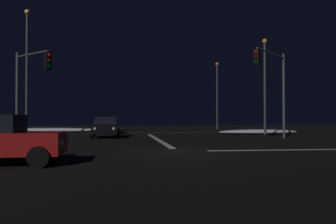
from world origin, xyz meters
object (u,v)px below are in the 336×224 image
at_px(streetlamp_right_far, 217,91).
at_px(traffic_signal_nw, 30,78).
at_px(traffic_signal_ne, 273,77).
at_px(sedan_black, 106,127).
at_px(sedan_blue, 107,124).
at_px(sedan_white, 106,125).
at_px(streetlamp_right_near, 265,79).
at_px(streetlamp_left_near, 27,64).

bearing_deg(streetlamp_right_far, traffic_signal_nw, -129.67).
bearing_deg(traffic_signal_ne, streetlamp_right_far, 84.58).
relative_size(sedan_black, sedan_blue, 1.00).
relative_size(sedan_black, sedan_white, 1.00).
distance_m(sedan_white, sedan_blue, 6.19).
relative_size(sedan_blue, traffic_signal_ne, 0.69).
distance_m(traffic_signal_nw, streetlamp_right_near, 19.55).
distance_m(traffic_signal_ne, streetlamp_right_far, 22.76).
bearing_deg(sedan_white, streetlamp_right_far, 40.76).
distance_m(sedan_white, streetlamp_left_near, 8.88).
height_order(traffic_signal_ne, streetlamp_right_far, streetlamp_right_far).
xyz_separation_m(streetlamp_left_near, streetlamp_right_near, (20.28, 0.00, -0.95)).
bearing_deg(sedan_black, traffic_signal_nw, -142.14).
xyz_separation_m(sedan_black, streetlamp_left_near, (-6.49, 2.64, 5.10)).
relative_size(sedan_white, sedan_blue, 1.00).
bearing_deg(sedan_white, sedan_black, -87.23).
height_order(sedan_blue, traffic_signal_ne, traffic_signal_ne).
height_order(traffic_signal_nw, streetlamp_left_near, streetlamp_left_near).
bearing_deg(traffic_signal_ne, traffic_signal_nw, 178.76).
height_order(sedan_white, traffic_signal_ne, traffic_signal_ne).
relative_size(traffic_signal_ne, streetlamp_left_near, 0.60).
bearing_deg(streetlamp_right_near, sedan_black, -169.16).
height_order(streetlamp_left_near, streetlamp_right_far, streetlamp_left_near).
height_order(sedan_white, traffic_signal_nw, traffic_signal_nw).
xyz_separation_m(sedan_blue, traffic_signal_ne, (12.05, -16.68, 3.54)).
bearing_deg(streetlamp_left_near, sedan_blue, 58.75).
bearing_deg(streetlamp_left_near, sedan_black, -22.16).
xyz_separation_m(sedan_white, sedan_blue, (-0.09, 6.19, 0.00)).
xyz_separation_m(traffic_signal_nw, streetlamp_right_far, (18.49, 22.29, 1.10)).
xyz_separation_m(sedan_white, streetlamp_right_far, (14.11, 12.16, 4.35)).
distance_m(sedan_black, traffic_signal_nw, 6.78).
bearing_deg(streetlamp_right_far, sedan_black, -126.50).
bearing_deg(streetlamp_left_near, traffic_signal_nw, -74.10).
xyz_separation_m(streetlamp_right_far, streetlamp_right_near, (0.00, -16.00, -0.20)).
bearing_deg(sedan_black, traffic_signal_ne, -18.97).
bearing_deg(streetlamp_left_near, streetlamp_right_far, 38.27).
xyz_separation_m(sedan_black, streetlamp_right_far, (13.79, 18.64, 4.35)).
distance_m(traffic_signal_nw, traffic_signal_ne, 16.35).
xyz_separation_m(traffic_signal_ne, streetlamp_left_near, (-18.14, 6.65, 1.56)).
xyz_separation_m(sedan_blue, streetlamp_left_near, (-6.09, -10.03, 5.10)).
bearing_deg(traffic_signal_nw, streetlamp_right_near, 18.80).
height_order(sedan_black, traffic_signal_ne, traffic_signal_ne).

